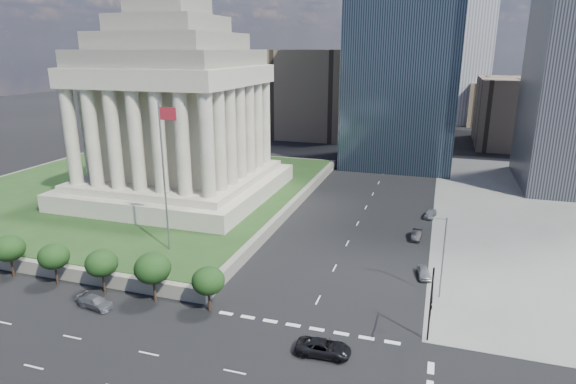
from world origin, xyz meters
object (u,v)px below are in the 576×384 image
at_px(war_memorial, 174,89).
at_px(pickup_truck, 324,348).
at_px(suv_grey, 96,302).
at_px(parked_sedan_near, 424,273).
at_px(parked_sedan_mid, 417,235).
at_px(traffic_signal_ne, 431,302).
at_px(street_lamp_north, 442,253).
at_px(flagpole, 165,170).
at_px(parked_sedan_far, 430,214).

distance_m(war_memorial, pickup_truck, 56.97).
relative_size(war_memorial, suv_grey, 8.61).
height_order(war_memorial, parked_sedan_near, war_memorial).
height_order(pickup_truck, parked_sedan_mid, pickup_truck).
xyz_separation_m(traffic_signal_ne, parked_sedan_mid, (-2.68, 29.27, -4.58)).
relative_size(street_lamp_north, parked_sedan_mid, 2.46).
xyz_separation_m(flagpole, traffic_signal_ne, (34.33, -10.30, -7.86)).
xyz_separation_m(suv_grey, parked_sedan_near, (35.14, 19.14, -0.02)).
height_order(suv_grey, parked_sedan_far, parked_sedan_far).
xyz_separation_m(parked_sedan_mid, parked_sedan_far, (1.68, 10.89, 0.03)).
relative_size(suv_grey, parked_sedan_near, 1.21).
xyz_separation_m(war_memorial, parked_sedan_near, (45.50, -18.16, -20.76)).
xyz_separation_m(war_memorial, flagpole, (12.17, -24.00, -8.29)).
relative_size(traffic_signal_ne, parked_sedan_near, 2.13).
bearing_deg(suv_grey, parked_sedan_far, -29.33).
distance_m(parked_sedan_mid, parked_sedan_far, 11.02).
distance_m(pickup_truck, parked_sedan_near, 21.56).
bearing_deg(traffic_signal_ne, pickup_truck, -158.58).
bearing_deg(flagpole, parked_sedan_far, 41.85).
relative_size(traffic_signal_ne, street_lamp_north, 0.80).
xyz_separation_m(war_memorial, suv_grey, (10.36, -37.29, -20.74)).
distance_m(parked_sedan_near, parked_sedan_mid, 13.23).
bearing_deg(flagpole, parked_sedan_mid, 30.93).
height_order(parked_sedan_near, parked_sedan_mid, parked_sedan_mid).
height_order(pickup_truck, parked_sedan_near, pickup_truck).
height_order(flagpole, parked_sedan_near, flagpole).
xyz_separation_m(street_lamp_north, parked_sedan_far, (-1.83, 28.86, -4.96)).
bearing_deg(suv_grey, parked_sedan_near, -51.60).
bearing_deg(traffic_signal_ne, parked_sedan_far, 91.43).
bearing_deg(street_lamp_north, suv_grey, -158.86).
height_order(flagpole, pickup_truck, flagpole).
bearing_deg(war_memorial, street_lamp_north, -25.92).
bearing_deg(traffic_signal_ne, flagpole, 163.29).
distance_m(street_lamp_north, parked_sedan_mid, 18.97).
xyz_separation_m(flagpole, parked_sedan_far, (33.33, 29.86, -12.41)).
height_order(suv_grey, parked_sedan_mid, parked_sedan_mid).
xyz_separation_m(traffic_signal_ne, pickup_truck, (-9.42, -3.70, -4.51)).
relative_size(war_memorial, parked_sedan_near, 10.40).
distance_m(traffic_signal_ne, parked_sedan_mid, 29.74).
distance_m(war_memorial, street_lamp_north, 54.92).
relative_size(pickup_truck, suv_grey, 1.17).
bearing_deg(pickup_truck, traffic_signal_ne, -72.22).
bearing_deg(war_memorial, parked_sedan_far, 7.33).
relative_size(war_memorial, parked_sedan_far, 9.45).
xyz_separation_m(parked_sedan_near, parked_sedan_mid, (-1.68, 13.12, 0.03)).
height_order(war_memorial, flagpole, war_memorial).
distance_m(suv_grey, parked_sedan_mid, 46.48).
xyz_separation_m(street_lamp_north, suv_grey, (-36.97, -14.29, -5.00)).
relative_size(suv_grey, parked_sedan_mid, 1.12).
bearing_deg(flagpole, parked_sedan_near, 9.94).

